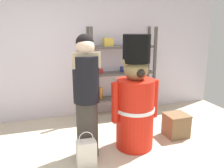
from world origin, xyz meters
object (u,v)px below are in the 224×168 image
Objects in this scene: shopping_bag at (86,153)px; display_crate at (176,125)px; teddy_bear_guard at (135,101)px; merchandise_shelf at (122,71)px; person_shopper at (86,95)px.

shopping_bag is 1.62m from display_crate.
merchandise_shelf is at bearing 77.82° from teddy_bear_guard.
display_crate is at bearing 5.54° from person_shopper.
shopping_bag is 1.27× the size of display_crate.
person_shopper is 1.66m from display_crate.
teddy_bear_guard is at bearing 3.54° from person_shopper.
person_shopper is 0.74m from shopping_bag.
teddy_bear_guard is at bearing 19.52° from shopping_bag.
shopping_bag is at bearing -160.48° from teddy_bear_guard.
person_shopper is at bearing -125.41° from merchandise_shelf.
display_crate is (0.49, -1.29, -0.70)m from merchandise_shelf.
display_crate is at bearing -69.32° from merchandise_shelf.
teddy_bear_guard is at bearing -102.18° from merchandise_shelf.
teddy_bear_guard is (-0.30, -1.39, -0.17)m from merchandise_shelf.
merchandise_shelf is 1.43m from teddy_bear_guard.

